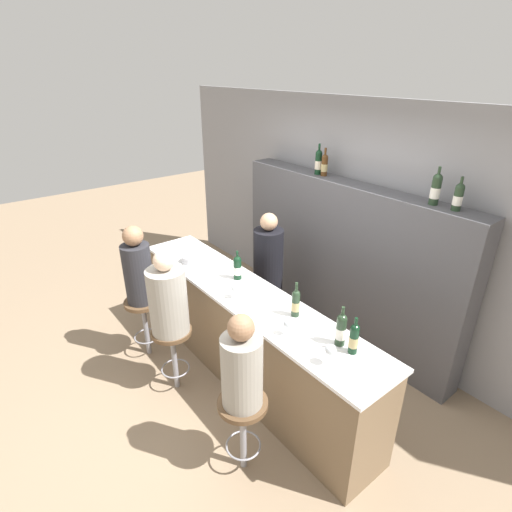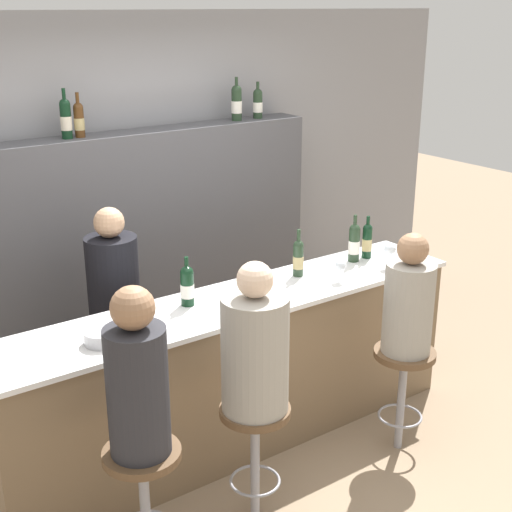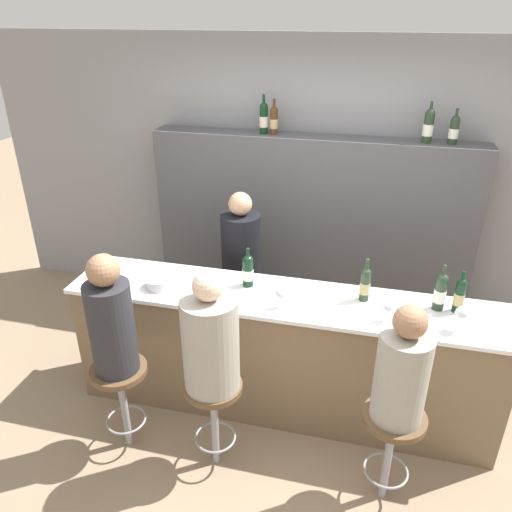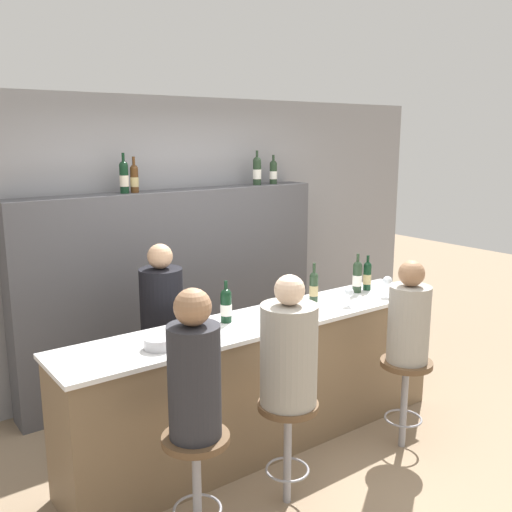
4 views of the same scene
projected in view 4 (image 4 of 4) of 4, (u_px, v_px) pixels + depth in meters
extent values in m
plane|color=#8C755B|center=(288.00, 458.00, 4.07)|extent=(16.00, 16.00, 0.00)
cube|color=gray|center=(163.00, 242.00, 5.23)|extent=(6.40, 0.05, 2.60)
cube|color=brown|center=(265.00, 384.00, 4.18)|extent=(3.03, 0.53, 0.95)
cube|color=white|center=(266.00, 320.00, 4.08)|extent=(3.07, 0.57, 0.03)
cube|color=#4C4C51|center=(176.00, 290.00, 5.13)|extent=(2.87, 0.28, 1.79)
cylinder|color=black|center=(226.00, 308.00, 3.97)|extent=(0.08, 0.08, 0.20)
cylinder|color=white|center=(226.00, 310.00, 3.97)|extent=(0.08, 0.08, 0.08)
sphere|color=black|center=(226.00, 294.00, 3.95)|extent=(0.08, 0.08, 0.08)
cylinder|color=black|center=(226.00, 287.00, 3.94)|extent=(0.02, 0.02, 0.08)
cylinder|color=#233823|center=(314.00, 289.00, 4.44)|extent=(0.07, 0.07, 0.21)
cylinder|color=tan|center=(314.00, 291.00, 4.45)|extent=(0.07, 0.07, 0.08)
sphere|color=#233823|center=(314.00, 277.00, 4.42)|extent=(0.07, 0.07, 0.07)
cylinder|color=#233823|center=(314.00, 269.00, 4.41)|extent=(0.02, 0.02, 0.09)
cylinder|color=#233823|center=(357.00, 279.00, 4.72)|extent=(0.08, 0.08, 0.22)
cylinder|color=white|center=(357.00, 280.00, 4.72)|extent=(0.08, 0.08, 0.09)
sphere|color=#233823|center=(358.00, 266.00, 4.70)|extent=(0.08, 0.08, 0.08)
cylinder|color=#233823|center=(358.00, 259.00, 4.69)|extent=(0.02, 0.02, 0.09)
cylinder|color=black|center=(367.00, 278.00, 4.79)|extent=(0.07, 0.07, 0.21)
cylinder|color=tan|center=(367.00, 279.00, 4.80)|extent=(0.07, 0.07, 0.08)
sphere|color=black|center=(368.00, 266.00, 4.77)|extent=(0.07, 0.07, 0.07)
cylinder|color=black|center=(368.00, 260.00, 4.76)|extent=(0.02, 0.02, 0.08)
cylinder|color=black|center=(124.00, 179.00, 4.66)|extent=(0.07, 0.07, 0.23)
cylinder|color=beige|center=(124.00, 181.00, 4.66)|extent=(0.07, 0.07, 0.09)
sphere|color=black|center=(123.00, 166.00, 4.64)|extent=(0.07, 0.07, 0.07)
cylinder|color=black|center=(123.00, 158.00, 4.63)|extent=(0.02, 0.02, 0.09)
cylinder|color=#4C2D14|center=(134.00, 181.00, 4.72)|extent=(0.07, 0.07, 0.20)
cylinder|color=tan|center=(134.00, 182.00, 4.72)|extent=(0.07, 0.07, 0.08)
sphere|color=#4C2D14|center=(134.00, 169.00, 4.70)|extent=(0.07, 0.07, 0.07)
cylinder|color=#4C2D14|center=(134.00, 162.00, 4.68)|extent=(0.02, 0.02, 0.09)
cylinder|color=#233823|center=(257.00, 173.00, 5.45)|extent=(0.08, 0.08, 0.23)
cylinder|color=white|center=(257.00, 174.00, 5.45)|extent=(0.08, 0.08, 0.09)
sphere|color=#233823|center=(257.00, 161.00, 5.42)|extent=(0.08, 0.08, 0.08)
cylinder|color=#233823|center=(257.00, 155.00, 5.41)|extent=(0.02, 0.02, 0.08)
cylinder|color=#233823|center=(273.00, 174.00, 5.57)|extent=(0.07, 0.07, 0.19)
cylinder|color=white|center=(273.00, 175.00, 5.57)|extent=(0.07, 0.07, 0.08)
sphere|color=#233823|center=(273.00, 164.00, 5.55)|extent=(0.07, 0.07, 0.07)
cylinder|color=#233823|center=(273.00, 159.00, 5.54)|extent=(0.02, 0.02, 0.08)
cylinder|color=silver|center=(279.00, 322.00, 3.97)|extent=(0.06, 0.06, 0.00)
cylinder|color=silver|center=(279.00, 318.00, 3.97)|extent=(0.01, 0.01, 0.07)
sphere|color=silver|center=(279.00, 308.00, 3.95)|extent=(0.08, 0.08, 0.08)
cylinder|color=silver|center=(349.00, 305.00, 4.37)|extent=(0.07, 0.07, 0.00)
cylinder|color=silver|center=(349.00, 300.00, 4.37)|extent=(0.01, 0.01, 0.07)
sphere|color=silver|center=(349.00, 292.00, 4.35)|extent=(0.07, 0.07, 0.07)
cylinder|color=silver|center=(387.00, 296.00, 4.63)|extent=(0.07, 0.07, 0.00)
cylinder|color=silver|center=(387.00, 291.00, 4.62)|extent=(0.01, 0.01, 0.09)
sphere|color=silver|center=(387.00, 281.00, 4.60)|extent=(0.08, 0.08, 0.08)
cylinder|color=#B7B7BC|center=(159.00, 343.00, 3.49)|extent=(0.19, 0.19, 0.07)
cylinder|color=gray|center=(197.00, 494.00, 3.15)|extent=(0.05, 0.05, 0.63)
torus|color=gray|center=(197.00, 509.00, 3.17)|extent=(0.28, 0.28, 0.02)
cylinder|color=brown|center=(196.00, 439.00, 3.08)|extent=(0.37, 0.37, 0.04)
cylinder|color=#28282D|center=(194.00, 382.00, 3.01)|extent=(0.28, 0.28, 0.62)
sphere|color=#936B4C|center=(193.00, 307.00, 2.93)|extent=(0.20, 0.20, 0.20)
cylinder|color=gray|center=(287.00, 456.00, 3.53)|extent=(0.05, 0.05, 0.63)
torus|color=gray|center=(287.00, 469.00, 3.55)|extent=(0.28, 0.28, 0.02)
cylinder|color=brown|center=(288.00, 406.00, 3.46)|extent=(0.37, 0.37, 0.04)
cylinder|color=gray|center=(289.00, 355.00, 3.39)|extent=(0.34, 0.34, 0.62)
sphere|color=beige|center=(290.00, 290.00, 3.31)|extent=(0.18, 0.18, 0.18)
cylinder|color=gray|center=(404.00, 406.00, 4.17)|extent=(0.05, 0.05, 0.63)
torus|color=gray|center=(403.00, 418.00, 4.19)|extent=(0.28, 0.28, 0.02)
cylinder|color=brown|center=(406.00, 363.00, 4.10)|extent=(0.37, 0.37, 0.04)
cylinder|color=gray|center=(409.00, 324.00, 4.04)|extent=(0.29, 0.29, 0.55)
sphere|color=#936B4C|center=(412.00, 273.00, 3.96)|extent=(0.18, 0.18, 0.18)
cylinder|color=black|center=(163.00, 350.00, 4.38)|extent=(0.33, 0.33, 1.28)
sphere|color=tan|center=(160.00, 256.00, 4.23)|extent=(0.19, 0.19, 0.19)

